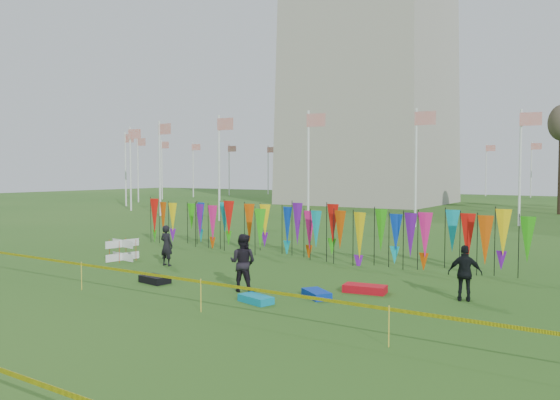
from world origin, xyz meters
The scene contains 12 objects.
ground centered at (0.00, 0.00, 0.00)m, with size 160.00×160.00×0.00m, color #204D15.
flagpole_ring centered at (-14.00, 48.00, 4.00)m, with size 57.40×56.16×8.00m.
banner_row centered at (0.28, 8.28, 1.38)m, with size 18.64×0.64×2.26m.
caution_tape_near centered at (-0.22, -1.22, 0.78)m, with size 26.00×0.02×0.90m.
box_kite centered at (-5.55, 3.37, 0.45)m, with size 0.80×0.80×0.89m.
person_left centered at (-3.11, 3.49, 0.81)m, with size 0.59×0.43×1.62m, color black.
person_mid centered at (2.23, 1.44, 0.90)m, with size 0.88×0.54×1.81m, color black.
person_right centered at (8.40, 3.92, 0.81)m, with size 0.95×0.54×1.62m, color black.
kite_bag_turquoise centered at (3.44, 0.44, 0.10)m, with size 1.04×0.52×0.21m, color #0C91B5.
kite_bag_blue centered at (4.59, 1.94, 0.11)m, with size 1.03×0.54×0.22m, color #0A35B0.
kite_bag_red centered at (5.52, 3.35, 0.12)m, with size 1.30×0.60×0.24m, color red.
kite_bag_black centered at (-1.04, 0.85, 0.12)m, with size 1.04×0.60×0.24m, color black.
Camera 1 is at (12.45, -12.09, 3.75)m, focal length 35.00 mm.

